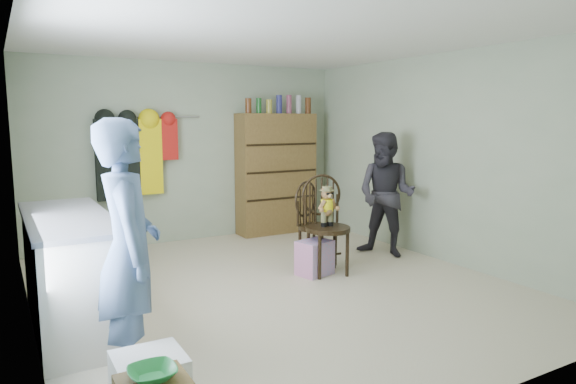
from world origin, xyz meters
TOP-DOWN VIEW (x-y plane):
  - ground_plane at (0.00, 0.00)m, footprint 5.00×5.00m
  - room_walls at (0.00, 0.53)m, footprint 5.00×5.00m
  - counter at (-1.95, 0.00)m, footprint 0.64×1.86m
  - bowl at (-1.85, -2.13)m, footprint 0.23×0.23m
  - chair_front at (0.73, 0.19)m, footprint 0.57×0.57m
  - chair_far at (0.76, 0.48)m, footprint 0.58×0.58m
  - striped_bag at (0.58, 0.18)m, footprint 0.42×0.36m
  - person_left at (-1.72, -1.13)m, footprint 0.50×0.68m
  - person_right at (1.80, 0.42)m, footprint 0.88×0.95m
  - dresser at (1.25, 2.30)m, footprint 1.20×0.39m
  - coat_rack at (-0.83, 2.38)m, footprint 1.42×0.12m

SIDE VIEW (x-z plane):
  - ground_plane at x=0.00m, z-range 0.00..0.00m
  - striped_bag at x=0.58m, z-range 0.00..0.38m
  - counter at x=-1.95m, z-range 0.00..0.94m
  - bowl at x=-1.85m, z-range 0.47..0.53m
  - chair_far at x=0.76m, z-range 0.04..1.04m
  - chair_front at x=0.73m, z-range 0.09..1.19m
  - person_right at x=1.80m, z-range 0.00..1.56m
  - person_left at x=-1.72m, z-range 0.00..1.73m
  - dresser at x=1.25m, z-range -0.12..1.95m
  - coat_rack at x=-0.83m, z-range 0.70..1.80m
  - room_walls at x=0.00m, z-range -0.92..4.08m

